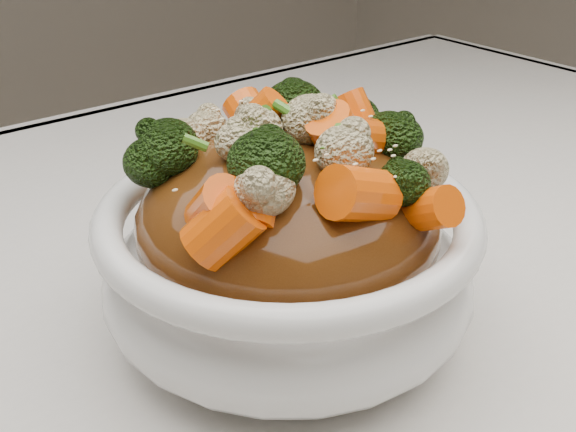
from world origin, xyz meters
TOP-DOWN VIEW (x-y plane):
  - tablecloth at (0.00, 0.00)m, footprint 1.20×0.80m
  - bowl at (0.00, -0.01)m, footprint 0.23×0.23m
  - sauce_base at (0.00, -0.01)m, footprint 0.18×0.18m
  - carrots at (0.00, -0.01)m, footprint 0.18×0.18m
  - broccoli at (0.00, -0.01)m, footprint 0.18×0.18m
  - cauliflower at (0.00, -0.01)m, footprint 0.18×0.18m
  - scallions at (0.00, -0.01)m, footprint 0.14×0.14m
  - sesame_seeds at (0.00, -0.01)m, footprint 0.17×0.17m

SIDE VIEW (x-z plane):
  - tablecloth at x=0.00m, z-range 0.71..0.75m
  - bowl at x=0.00m, z-range 0.75..0.83m
  - sauce_base at x=0.00m, z-range 0.77..0.86m
  - cauliflower at x=0.00m, z-range 0.86..0.89m
  - broccoli at x=0.00m, z-range 0.85..0.89m
  - carrots at x=0.00m, z-range 0.85..0.90m
  - scallions at x=0.00m, z-range 0.87..0.88m
  - sesame_seeds at x=0.00m, z-range 0.87..0.88m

